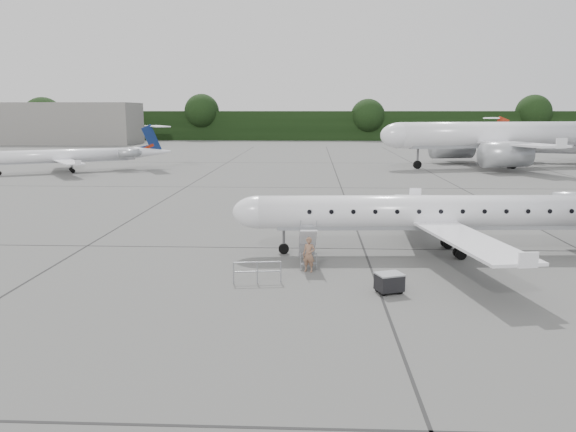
# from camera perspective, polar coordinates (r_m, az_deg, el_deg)

# --- Properties ---
(ground) EXTENTS (320.00, 320.00, 0.00)m
(ground) POSITION_cam_1_polar(r_m,az_deg,el_deg) (29.27, 15.27, -5.43)
(ground) COLOR slate
(ground) RESTS_ON ground
(treeline) EXTENTS (260.00, 4.00, 8.00)m
(treeline) POSITION_cam_1_polar(r_m,az_deg,el_deg) (157.62, 4.94, 9.12)
(treeline) COLOR black
(treeline) RESTS_ON ground
(terminal_building) EXTENTS (40.00, 14.00, 10.00)m
(terminal_building) POSITION_cam_1_polar(r_m,az_deg,el_deg) (151.44, -22.55, 8.69)
(terminal_building) COLOR slate
(terminal_building) RESTS_ON ground
(main_regional_jet) EXTENTS (26.75, 19.99, 6.59)m
(main_regional_jet) POSITION_cam_1_polar(r_m,az_deg,el_deg) (32.23, 15.13, 2.02)
(main_regional_jet) COLOR white
(main_regional_jet) RESTS_ON ground
(airstair) EXTENTS (1.00, 2.53, 2.07)m
(airstair) POSITION_cam_1_polar(r_m,az_deg,el_deg) (29.28, 2.00, -2.96)
(airstair) COLOR white
(airstair) RESTS_ON ground
(passenger) EXTENTS (0.75, 0.62, 1.76)m
(passenger) POSITION_cam_1_polar(r_m,az_deg,el_deg) (27.97, 2.13, -3.93)
(passenger) COLOR #8C644C
(passenger) RESTS_ON ground
(safety_railing) EXTENTS (2.19, 0.35, 1.00)m
(safety_railing) POSITION_cam_1_polar(r_m,az_deg,el_deg) (26.27, -3.14, -5.76)
(safety_railing) COLOR #93959B
(safety_railing) RESTS_ON ground
(baggage_cart) EXTENTS (1.33, 1.21, 0.95)m
(baggage_cart) POSITION_cam_1_polar(r_m,az_deg,el_deg) (25.25, 10.25, -6.66)
(baggage_cart) COLOR black
(baggage_cart) RESTS_ON ground
(bg_narrowbody) EXTENTS (41.02, 33.78, 12.84)m
(bg_narrowbody) POSITION_cam_1_polar(r_m,az_deg,el_deg) (85.74, 20.12, 8.96)
(bg_narrowbody) COLOR white
(bg_narrowbody) RESTS_ON ground
(bg_regional_left) EXTENTS (28.17, 25.58, 6.05)m
(bg_regional_left) POSITION_cam_1_polar(r_m,az_deg,el_deg) (79.25, -21.83, 6.31)
(bg_regional_left) COLOR white
(bg_regional_left) RESTS_ON ground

